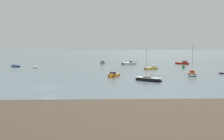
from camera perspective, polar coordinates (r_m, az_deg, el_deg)
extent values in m
plane|color=slate|center=(44.19, -14.37, -3.92)|extent=(800.00, 800.00, 0.00)
cube|color=#4C3D2D|center=(23.30, -20.13, -12.34)|extent=(377.78, 21.21, 0.23)
cube|color=navy|center=(91.40, -21.43, 0.79)|extent=(3.61, 3.55, 0.70)
cone|color=navy|center=(93.07, -21.94, 0.85)|extent=(1.78, 1.79, 1.41)
cube|color=silver|center=(91.42, -21.45, 0.96)|extent=(3.68, 3.63, 0.08)
cube|color=silver|center=(92.12, -21.68, 1.21)|extent=(1.39, 1.40, 0.55)
cube|color=#384751|center=(92.50, -21.80, 1.24)|extent=(0.88, 0.90, 0.44)
cube|color=black|center=(89.83, -20.94, 0.80)|extent=(0.35, 0.35, 0.50)
cube|color=white|center=(95.41, 3.93, 1.41)|extent=(6.10, 4.95, 1.12)
cone|color=white|center=(97.20, 5.34, 1.47)|extent=(2.68, 2.84, 2.24)
cube|color=#33383F|center=(95.42, 3.96, 1.66)|extent=(6.23, 5.05, 0.12)
cube|color=#33383F|center=(95.87, 4.35, 1.95)|extent=(0.81, 0.90, 0.62)
cube|color=black|center=(93.77, 2.56, 1.45)|extent=(0.53, 0.56, 0.80)
ellipsoid|color=black|center=(51.39, 8.41, -2.26)|extent=(6.03, 5.28, 1.06)
cube|color=silver|center=(51.33, 8.42, -1.79)|extent=(5.19, 4.56, 0.11)
cube|color=silver|center=(51.44, 8.12, -1.44)|extent=(1.82, 1.74, 0.38)
cylinder|color=#B7BABF|center=(51.30, 7.92, 1.61)|extent=(0.11, 0.11, 5.84)
cylinder|color=beige|center=(50.90, 9.20, -1.08)|extent=(2.80, 2.24, 0.21)
ellipsoid|color=white|center=(63.62, 18.08, -0.96)|extent=(4.55, 7.25, 1.20)
cube|color=brown|center=(63.57, 18.09, -0.53)|extent=(3.97, 6.20, 0.12)
cube|color=brown|center=(63.19, 18.09, -0.26)|extent=(1.72, 1.99, 0.43)
cylinder|color=#B7BABF|center=(62.69, 18.17, 2.52)|extent=(0.12, 0.12, 6.58)
cylinder|color=beige|center=(64.36, 18.14, 0.24)|extent=(1.62, 3.64, 0.24)
cube|color=gold|center=(76.82, 9.03, 0.30)|extent=(4.45, 3.21, 0.81)
cone|color=gold|center=(78.04, 10.33, 0.36)|extent=(1.83, 2.00, 1.62)
cube|color=silver|center=(76.81, 9.06, 0.52)|extent=(4.55, 3.28, 0.09)
cube|color=silver|center=(77.31, 9.64, 0.85)|extent=(1.42, 1.57, 0.63)
cube|color=#384751|center=(77.59, 9.94, 0.90)|extent=(0.70, 1.22, 0.50)
cube|color=black|center=(75.69, 7.77, 0.33)|extent=(0.36, 0.40, 0.58)
cube|color=red|center=(101.74, 15.90, 1.45)|extent=(4.92, 4.90, 0.96)
cone|color=red|center=(100.60, 17.20, 1.37)|extent=(2.45, 2.45, 1.94)
cube|color=brown|center=(101.69, 15.93, 1.65)|extent=(5.02, 5.01, 0.11)
cube|color=brown|center=(101.16, 16.50, 1.89)|extent=(1.91, 1.91, 0.75)
cube|color=#384751|center=(100.89, 16.80, 1.91)|extent=(1.22, 1.23, 0.60)
cube|color=black|center=(102.84, 14.71, 1.60)|extent=(0.48, 0.49, 0.69)
cube|color=orange|center=(57.79, 0.50, -1.35)|extent=(3.02, 4.30, 0.78)
cone|color=orange|center=(55.86, -0.22, -1.59)|extent=(1.92, 1.74, 1.57)
cube|color=black|center=(57.72, 0.49, -1.07)|extent=(3.08, 4.40, 0.09)
cube|color=black|center=(56.83, 0.18, -0.77)|extent=(1.51, 1.35, 0.61)
cube|color=#384751|center=(56.38, 0.01, -0.77)|extent=(1.18, 0.65, 0.48)
cube|color=black|center=(59.60, 1.13, -1.03)|extent=(0.38, 0.34, 0.56)
cube|color=gray|center=(99.85, -2.15, 1.56)|extent=(2.03, 4.26, 0.82)
cone|color=gray|center=(97.70, -2.26, 1.47)|extent=(1.73, 1.41, 1.64)
cube|color=black|center=(99.78, -2.16, 1.73)|extent=(2.07, 4.36, 0.09)
cube|color=black|center=(98.82, -2.20, 1.94)|extent=(1.36, 1.09, 0.63)
cube|color=#384751|center=(98.32, -2.23, 1.95)|extent=(1.25, 0.32, 0.51)
cube|color=black|center=(101.86, -2.06, 1.71)|extent=(0.34, 0.28, 0.58)
ellipsoid|color=gray|center=(85.42, -17.39, 0.57)|extent=(2.15, 3.31, 0.49)
cube|color=silver|center=(85.40, -17.40, 0.71)|extent=(2.04, 3.06, 0.07)
cube|color=silver|center=(85.40, -17.39, 0.66)|extent=(0.97, 0.54, 0.05)
cylinder|color=#198C2D|center=(83.61, 16.21, 0.55)|extent=(0.90, 0.90, 0.70)
cone|color=#198C2D|center=(83.56, 16.22, 1.03)|extent=(0.72, 0.72, 0.70)
cylinder|color=black|center=(83.50, 16.24, 1.57)|extent=(0.10, 0.10, 0.90)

